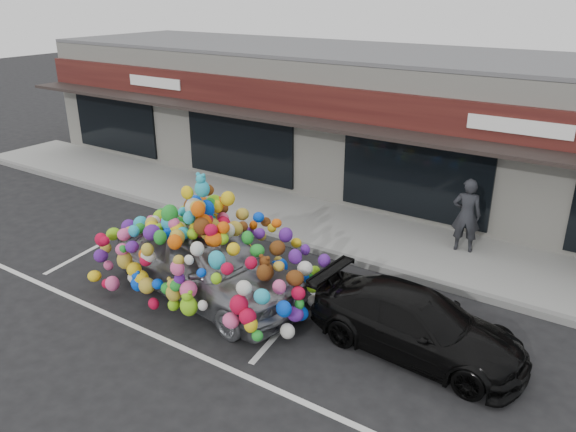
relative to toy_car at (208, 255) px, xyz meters
The scene contains 10 objects.
ground 1.48m from the toy_car, 148.01° to the left, with size 90.00×90.00×0.00m, color black.
shop_building 9.16m from the toy_car, 95.94° to the left, with size 24.00×7.20×4.31m.
sidewalk 4.77m from the toy_car, 101.58° to the left, with size 26.00×3.00×0.15m, color gray.
kerb 3.35m from the toy_car, 106.94° to the left, with size 26.00×0.18×0.16m, color slate.
parking_stripe_left 4.32m from the toy_car, 169.23° to the left, with size 0.12×4.40×0.01m, color silver.
parking_stripe_mid 2.24m from the toy_car, 22.95° to the left, with size 0.12×4.40×0.01m, color silver.
lane_line 2.24m from the toy_car, 58.25° to the right, with size 14.00×0.12×0.01m, color silver.
toy_car is the anchor object (origin of this frame).
black_sedan 4.46m from the toy_car, ahead, with size 3.95×1.61×1.15m, color black.
pedestrian_a 6.30m from the toy_car, 52.17° to the left, with size 0.67×0.44×1.85m, color #232429.
Camera 1 is at (8.19, -8.40, 6.14)m, focal length 35.00 mm.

